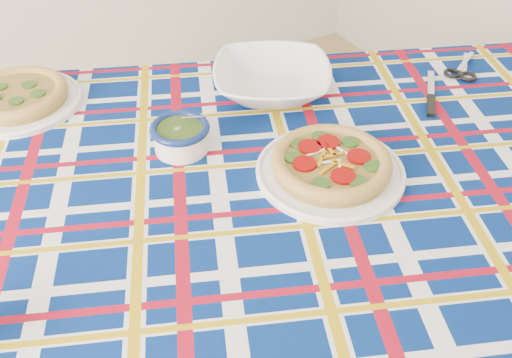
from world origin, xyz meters
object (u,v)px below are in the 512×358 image
dining_table (256,207)px  main_focaccia_plate (331,163)px  pesto_bowl (180,135)px  serving_bowl (272,80)px

dining_table → main_focaccia_plate: size_ratio=5.87×
pesto_bowl → serving_bowl: bearing=21.4°
dining_table → pesto_bowl: bearing=140.5°
pesto_bowl → serving_bowl: size_ratio=0.44×
pesto_bowl → serving_bowl: pesto_bowl is taller
pesto_bowl → serving_bowl: 0.34m
dining_table → main_focaccia_plate: bearing=-2.2°
dining_table → pesto_bowl: 0.24m
dining_table → serving_bowl: 0.39m
main_focaccia_plate → pesto_bowl: size_ratio=2.46×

